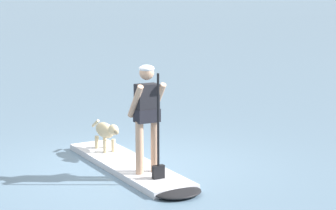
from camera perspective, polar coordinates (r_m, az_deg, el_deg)
ground_plane at (r=10.29m, az=-3.67°, el=-5.70°), size 400.00×400.00×0.00m
paddleboard at (r=10.08m, az=-3.10°, el=-5.75°), size 3.52×1.83×0.10m
person_paddler at (r=9.43m, az=-1.87°, el=-0.58°), size 0.67×0.58×1.65m
dog at (r=10.91m, az=-5.63°, el=-2.39°), size 1.02×0.43×0.52m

